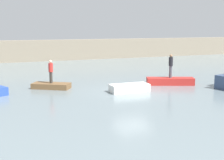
# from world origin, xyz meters

# --- Properties ---
(ground_plane) EXTENTS (120.00, 120.00, 0.00)m
(ground_plane) POSITION_xyz_m (0.00, 0.00, 0.00)
(ground_plane) COLOR slate
(embankment_wall) EXTENTS (80.00, 1.20, 2.75)m
(embankment_wall) POSITION_xyz_m (0.00, 22.38, 1.37)
(embankment_wall) COLOR gray
(embankment_wall) RESTS_ON ground_plane
(rowboat_brown) EXTENTS (2.89, 2.42, 0.40)m
(rowboat_brown) POSITION_xyz_m (-4.95, 3.34, 0.20)
(rowboat_brown) COLOR brown
(rowboat_brown) RESTS_ON ground_plane
(rowboat_white) EXTENTS (2.73, 1.17, 0.53)m
(rowboat_white) POSITION_xyz_m (-0.15, 0.17, 0.27)
(rowboat_white) COLOR white
(rowboat_white) RESTS_ON ground_plane
(rowboat_red) EXTENTS (3.72, 2.28, 0.55)m
(rowboat_red) POSITION_xyz_m (3.92, 1.38, 0.27)
(rowboat_red) COLOR red
(rowboat_red) RESTS_ON ground_plane
(person_dark_shirt) EXTENTS (0.32, 0.32, 1.82)m
(person_dark_shirt) POSITION_xyz_m (3.92, 1.38, 1.56)
(person_dark_shirt) COLOR #4C4C56
(person_dark_shirt) RESTS_ON rowboat_red
(person_red_shirt) EXTENTS (0.32, 0.32, 1.69)m
(person_red_shirt) POSITION_xyz_m (-4.95, 3.34, 1.34)
(person_red_shirt) COLOR #38332D
(person_red_shirt) RESTS_ON rowboat_brown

